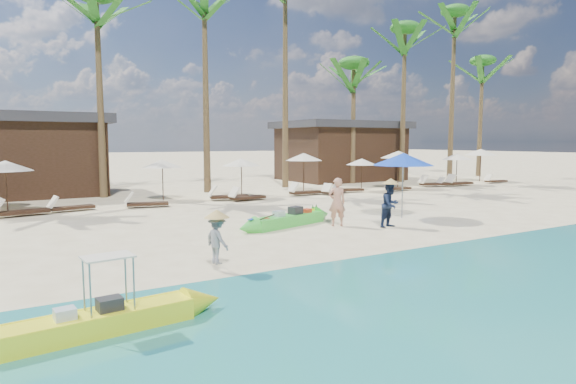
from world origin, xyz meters
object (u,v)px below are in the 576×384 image
yellow_canoe (98,322)px  tourist (337,202)px  green_canoe (288,220)px  blue_umbrella (403,159)px

yellow_canoe → tourist: bearing=28.0°
green_canoe → yellow_canoe: 9.63m
tourist → blue_umbrella: size_ratio=0.67×
yellow_canoe → tourist: (8.49, 5.69, 0.63)m
green_canoe → yellow_canoe: (-7.07, -6.54, -0.02)m
blue_umbrella → green_canoe: bearing=171.4°
green_canoe → yellow_canoe: bearing=-153.8°
blue_umbrella → yellow_canoe: bearing=-153.2°
yellow_canoe → tourist: tourist is taller
green_canoe → tourist: bearing=-47.5°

